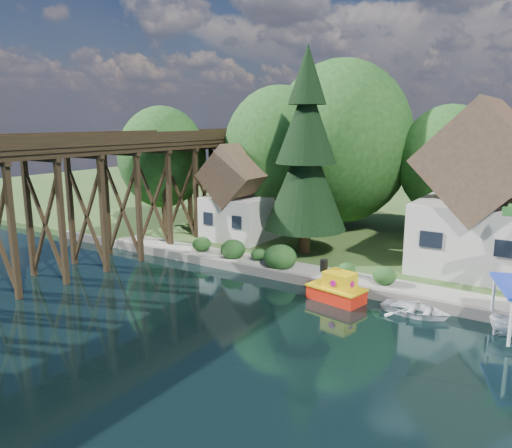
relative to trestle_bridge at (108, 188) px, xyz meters
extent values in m
plane|color=black|center=(16.00, -5.17, -5.35)|extent=(140.00, 140.00, 0.00)
cube|color=#2E5221|center=(16.00, 28.83, -5.10)|extent=(140.00, 52.00, 0.50)
cube|color=slate|center=(20.00, 2.83, -5.04)|extent=(60.00, 0.40, 0.62)
cube|color=gray|center=(22.00, 4.13, -4.82)|extent=(50.00, 2.60, 0.06)
cube|color=black|center=(0.00, -5.17, -1.35)|extent=(4.00, 0.36, 8.00)
cube|color=black|center=(0.00, -1.97, -1.35)|extent=(4.00, 0.36, 8.00)
cube|color=black|center=(0.00, 1.23, -1.35)|extent=(4.00, 0.36, 8.00)
cube|color=black|center=(0.00, 4.43, -1.35)|extent=(4.00, 0.36, 8.00)
cube|color=black|center=(0.00, 7.63, -1.35)|extent=(4.00, 0.36, 8.00)
cube|color=black|center=(0.00, 10.83, -1.35)|extent=(4.00, 0.36, 8.00)
cube|color=black|center=(0.00, 14.03, -1.35)|extent=(4.00, 0.36, 8.00)
cube|color=black|center=(0.00, 17.23, -1.35)|extent=(4.00, 0.36, 8.00)
cube|color=black|center=(0.00, 20.43, -1.35)|extent=(4.00, 0.36, 8.00)
cube|color=black|center=(-1.75, 0.83, 2.70)|extent=(0.35, 44.00, 0.35)
cube|color=black|center=(1.75, 0.83, 2.70)|extent=(0.35, 44.00, 0.35)
cube|color=black|center=(0.00, 0.83, 3.00)|extent=(4.00, 44.00, 0.30)
cube|color=black|center=(-2.00, 0.83, 3.55)|extent=(0.12, 44.00, 0.80)
cube|color=black|center=(2.00, 0.83, 3.55)|extent=(0.12, 44.00, 0.80)
cube|color=silver|center=(23.00, 10.83, -2.60)|extent=(7.50, 8.00, 4.50)
cube|color=#4E3529|center=(23.00, 10.83, 2.35)|extent=(7.64, 8.64, 7.64)
cube|color=black|center=(20.90, 6.79, -2.37)|extent=(1.35, 0.08, 1.00)
cube|color=black|center=(25.10, 6.79, -2.37)|extent=(1.35, 0.08, 1.00)
cube|color=silver|center=(5.00, 9.33, -3.10)|extent=(5.00, 5.00, 3.50)
cube|color=#4E3529|center=(5.00, 9.33, 0.45)|extent=(5.09, 5.40, 5.09)
cube|color=black|center=(3.60, 6.79, -2.92)|extent=(0.90, 0.08, 1.00)
cube|color=black|center=(6.40, 6.79, -2.92)|extent=(0.90, 0.08, 1.00)
cylinder|color=#382314|center=(6.00, 13.83, -2.60)|extent=(0.50, 0.50, 4.50)
ellipsoid|color=#1B4117|center=(6.00, 13.83, 2.15)|extent=(4.40, 4.40, 5.06)
cylinder|color=#382314|center=(10.00, 17.83, -2.37)|extent=(0.50, 0.50, 4.95)
ellipsoid|color=#1B4117|center=(10.00, 17.83, 2.85)|extent=(5.00, 5.00, 5.75)
cylinder|color=#382314|center=(19.00, 18.83, -2.82)|extent=(0.50, 0.50, 4.05)
ellipsoid|color=#1B4117|center=(19.00, 18.83, 1.45)|extent=(4.00, 4.00, 4.60)
cylinder|color=#382314|center=(-4.00, 9.83, -2.82)|extent=(0.50, 0.50, 4.05)
ellipsoid|color=#1B4117|center=(-4.00, 9.83, 1.45)|extent=(4.00, 4.00, 4.60)
ellipsoid|color=#1C4117|center=(8.00, 4.03, -4.08)|extent=(1.98, 1.98, 1.53)
ellipsoid|color=#1C4117|center=(10.00, 4.33, -4.25)|extent=(1.54, 1.54, 1.19)
ellipsoid|color=#1C4117|center=(12.00, 3.83, -4.00)|extent=(2.20, 2.20, 1.70)
ellipsoid|color=#1C4117|center=(5.00, 4.23, -4.17)|extent=(1.76, 1.76, 1.36)
ellipsoid|color=#1C4117|center=(16.50, 4.43, -4.25)|extent=(1.54, 1.54, 1.19)
ellipsoid|color=#1C4117|center=(19.00, 4.13, -4.17)|extent=(1.76, 1.76, 1.36)
cylinder|color=#382314|center=(11.54, 8.15, -3.49)|extent=(0.82, 0.82, 2.73)
cone|color=black|center=(11.54, 8.15, 0.60)|extent=(6.00, 6.00, 7.27)
cone|color=black|center=(11.54, 8.15, 4.69)|extent=(4.36, 4.36, 5.91)
cone|color=black|center=(11.54, 8.15, 7.87)|extent=(2.73, 2.73, 4.09)
cube|color=red|center=(17.19, 1.33, -4.99)|extent=(3.33, 2.21, 0.82)
cube|color=#E5B80C|center=(17.19, 1.33, -4.55)|extent=(3.45, 2.33, 0.10)
cube|color=#E5B80C|center=(17.39, 1.29, -4.12)|extent=(1.85, 1.53, 1.02)
cylinder|color=black|center=(16.28, 1.51, -3.45)|extent=(0.45, 0.45, 0.72)
cylinder|color=#AD0D6A|center=(17.26, 0.67, -4.12)|extent=(0.38, 0.15, 0.37)
cylinder|color=#AD0D6A|center=(17.51, 1.91, -4.12)|extent=(0.38, 0.15, 0.37)
cylinder|color=#AD0D6A|center=(18.19, 1.13, -4.12)|extent=(0.15, 0.38, 0.37)
imported|color=white|center=(21.58, 1.70, -4.97)|extent=(3.72, 2.73, 0.75)
cylinder|color=white|center=(26.25, -0.37, -3.98)|extent=(0.15, 0.15, 2.25)
cylinder|color=white|center=(25.07, 2.92, -3.98)|extent=(0.15, 0.15, 2.25)
camera|label=1|loc=(28.08, -23.77, 4.76)|focal=35.00mm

